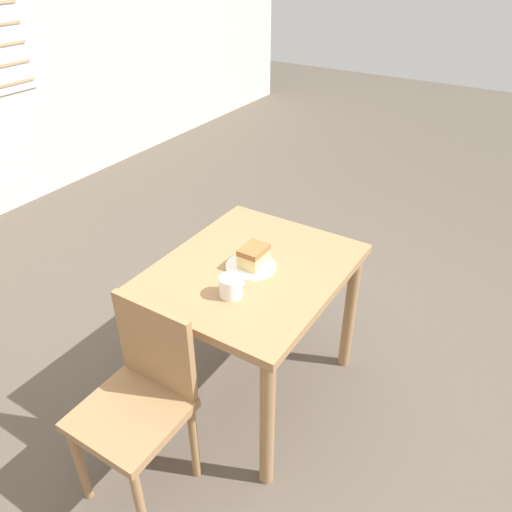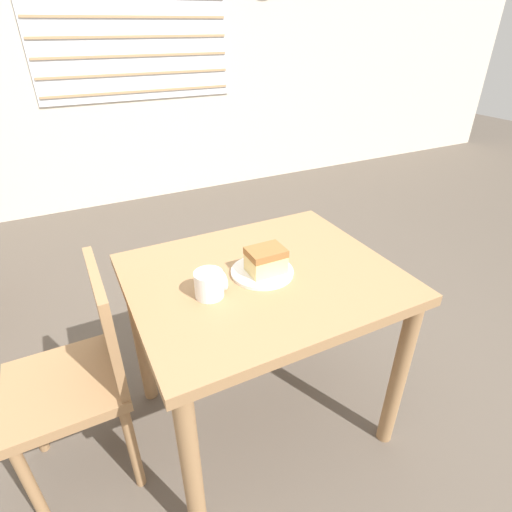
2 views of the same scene
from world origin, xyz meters
The scene contains 7 objects.
ground_plane centered at (0.00, 0.00, 0.00)m, with size 14.00×14.00×0.00m, color brown.
wall_back centered at (0.01, 3.03, 1.41)m, with size 10.00×0.10×2.80m.
dining_table_near centered at (0.08, 0.18, 0.63)m, with size 0.93×0.77×0.75m.
chair_near_window centered at (-0.58, 0.28, 0.48)m, with size 0.38×0.38×0.86m.
plate centered at (0.08, 0.18, 0.76)m, with size 0.22×0.22×0.01m.
cake_slice centered at (0.09, 0.17, 0.81)m, with size 0.13×0.10×0.09m.
coffee_mug centered at (-0.13, 0.14, 0.80)m, with size 0.10×0.09×0.09m.
Camera 2 is at (-0.48, -0.87, 1.52)m, focal length 28.00 mm.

